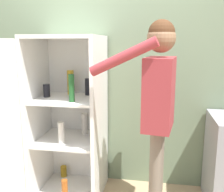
{
  "coord_description": "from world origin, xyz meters",
  "views": [
    {
      "loc": [
        0.56,
        -1.83,
        1.57
      ],
      "look_at": [
        0.13,
        0.61,
        1.06
      ],
      "focal_mm": 42.0,
      "sensor_mm": 36.0,
      "label": 1
    }
  ],
  "objects": [
    {
      "name": "person",
      "position": [
        0.57,
        0.36,
        1.14
      ],
      "size": [
        0.7,
        0.54,
        1.75
      ],
      "color": "#726656",
      "rests_on": "ground_plane"
    },
    {
      "name": "refrigerator",
      "position": [
        -0.44,
        0.53,
        0.82
      ],
      "size": [
        1.07,
        1.23,
        1.64
      ],
      "color": "white",
      "rests_on": "ground_plane"
    },
    {
      "name": "wall_back",
      "position": [
        0.0,
        0.98,
        1.27
      ],
      "size": [
        7.0,
        0.06,
        2.55
      ],
      "color": "gray",
      "rests_on": "ground_plane"
    }
  ]
}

